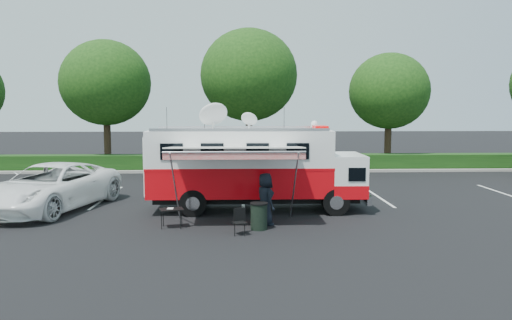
{
  "coord_description": "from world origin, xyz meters",
  "views": [
    {
      "loc": [
        -0.69,
        -18.9,
        4.01
      ],
      "look_at": [
        0.0,
        0.5,
        1.9
      ],
      "focal_mm": 35.0,
      "sensor_mm": 36.0,
      "label": 1
    }
  ],
  "objects_px": {
    "folding_table": "(172,210)",
    "trash_bin": "(259,216)",
    "command_truck": "(255,167)",
    "white_suv": "(51,210)"
  },
  "relations": [
    {
      "from": "folding_table",
      "to": "trash_bin",
      "type": "relative_size",
      "value": 0.99
    },
    {
      "from": "command_truck",
      "to": "white_suv",
      "type": "distance_m",
      "value": 8.08
    },
    {
      "from": "command_truck",
      "to": "folding_table",
      "type": "xyz_separation_m",
      "value": [
        -2.83,
        -2.66,
        -1.11
      ]
    },
    {
      "from": "command_truck",
      "to": "trash_bin",
      "type": "distance_m",
      "value": 3.24
    },
    {
      "from": "folding_table",
      "to": "trash_bin",
      "type": "height_order",
      "value": "trash_bin"
    },
    {
      "from": "trash_bin",
      "to": "folding_table",
      "type": "bearing_deg",
      "value": 173.44
    },
    {
      "from": "command_truck",
      "to": "white_suv",
      "type": "xyz_separation_m",
      "value": [
        -7.89,
        0.4,
        -1.7
      ]
    },
    {
      "from": "white_suv",
      "to": "folding_table",
      "type": "bearing_deg",
      "value": -15.58
    },
    {
      "from": "folding_table",
      "to": "command_truck",
      "type": "bearing_deg",
      "value": 43.16
    },
    {
      "from": "folding_table",
      "to": "trash_bin",
      "type": "bearing_deg",
      "value": -6.56
    }
  ]
}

